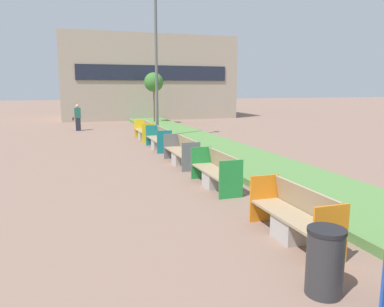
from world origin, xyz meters
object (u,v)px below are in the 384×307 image
bench_teal_frame (159,141)px  pedestrian_walking (78,117)px  bench_grey_frame (182,154)px  sapling_tree_far (154,82)px  bench_orange_frame (294,220)px  bench_yellow_frame (145,132)px  bench_green_frame (216,174)px  litter_bin (325,262)px  street_lamp_post (156,49)px

bench_teal_frame → pedestrian_walking: (-3.20, 8.54, 0.45)m
bench_grey_frame → sapling_tree_far: sapling_tree_far is taller
sapling_tree_far → pedestrian_walking: size_ratio=2.29×
bench_orange_frame → bench_grey_frame: same height
bench_orange_frame → bench_yellow_frame: size_ratio=0.90×
bench_orange_frame → bench_teal_frame: size_ratio=0.87×
bench_green_frame → pedestrian_walking: bearing=101.8°
bench_green_frame → pedestrian_walking: 15.61m
bench_green_frame → bench_grey_frame: bearing=90.0°
bench_grey_frame → sapling_tree_far: bearing=81.2°
bench_teal_frame → pedestrian_walking: 9.13m
litter_bin → sapling_tree_far: sapling_tree_far is taller
bench_green_frame → bench_yellow_frame: same height
bench_orange_frame → bench_grey_frame: (0.00, 6.94, 0.01)m
bench_grey_frame → bench_orange_frame: bearing=-90.0°
litter_bin → pedestrian_walking: pedestrian_walking is taller
bench_yellow_frame → litter_bin: bearing=-92.4°
bench_orange_frame → bench_grey_frame: size_ratio=0.86×
bench_yellow_frame → street_lamp_post: (0.61, -0.28, 4.17)m
litter_bin → street_lamp_post: 15.69m
bench_teal_frame → litter_bin: size_ratio=2.65×
bench_orange_frame → pedestrian_walking: 19.25m
bench_yellow_frame → bench_grey_frame: bearing=-90.0°
litter_bin → pedestrian_walking: (-2.56, 20.65, 0.38)m
bench_teal_frame → sapling_tree_far: size_ratio=0.63×
bench_orange_frame → bench_yellow_frame: bearing=90.0°
bench_grey_frame → bench_yellow_frame: bearing=90.0°
bench_grey_frame → sapling_tree_far: size_ratio=0.64×
bench_grey_frame → bench_teal_frame: (-0.00, 3.50, -0.00)m
bench_grey_frame → bench_yellow_frame: size_ratio=1.05×
street_lamp_post → pedestrian_walking: bearing=124.4°
street_lamp_post → sapling_tree_far: size_ratio=2.21×
bench_orange_frame → bench_teal_frame: 10.44m
bench_grey_frame → bench_teal_frame: size_ratio=1.01×
bench_grey_frame → pedestrian_walking: 12.46m
bench_orange_frame → bench_green_frame: bearing=90.0°
bench_grey_frame → litter_bin: size_ratio=2.68×
bench_grey_frame → bench_green_frame: bearing=-90.0°
bench_yellow_frame → street_lamp_post: bearing=-24.9°
bench_yellow_frame → sapling_tree_far: sapling_tree_far is taller
sapling_tree_far → street_lamp_post: bearing=-101.3°
bench_green_frame → bench_yellow_frame: (0.00, 10.00, 0.00)m
bench_orange_frame → bench_green_frame: (0.00, 3.71, 0.00)m
sapling_tree_far → bench_orange_frame: bearing=-96.0°
bench_orange_frame → bench_grey_frame: 6.94m
bench_grey_frame → pedestrian_walking: (-3.20, 12.04, 0.45)m
bench_orange_frame → litter_bin: bench_orange_frame is taller
street_lamp_post → sapling_tree_far: (1.69, 8.45, -1.51)m
street_lamp_post → pedestrian_walking: street_lamp_post is taller
bench_teal_frame → street_lamp_post: bearing=78.5°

